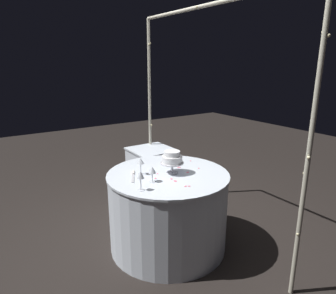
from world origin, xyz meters
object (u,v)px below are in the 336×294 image
decorative_arch (207,92)px  main_table (168,210)px  cake_knife (133,175)px  wine_glass_1 (141,176)px  tiered_cake (172,158)px  wine_glass_0 (141,162)px  wine_glass_2 (152,170)px  side_table (152,177)px

decorative_arch → main_table: decorative_arch is taller
cake_knife → wine_glass_1: bearing=-16.4°
tiered_cake → wine_glass_0: size_ratio=1.38×
wine_glass_0 → wine_glass_2: 0.22m
tiered_cake → cake_knife: bearing=-112.1°
wine_glass_1 → cake_knife: bearing=163.6°
main_table → cake_knife: size_ratio=4.31×
wine_glass_0 → wine_glass_1: 0.37m
wine_glass_0 → cake_knife: bearing=-89.9°
wine_glass_1 → cake_knife: 0.36m
decorative_arch → tiered_cake: bearing=-87.9°
main_table → cake_knife: 0.51m
wine_glass_0 → cake_knife: (0.00, -0.08, -0.12)m
wine_glass_1 → decorative_arch: bearing=103.2°
decorative_arch → main_table: size_ratio=1.98×
main_table → side_table: main_table is taller
tiered_cake → wine_glass_2: size_ratio=1.55×
decorative_arch → side_table: size_ratio=3.10×
tiered_cake → wine_glass_1: tiered_cake is taller
decorative_arch → wine_glass_0: (-0.12, -0.68, -0.62)m
side_table → wine_glass_0: (0.77, -0.57, 0.52)m
wine_glass_1 → wine_glass_2: bearing=121.5°
side_table → tiered_cake: (0.90, -0.31, 0.54)m
decorative_arch → tiered_cake: 0.73m
side_table → wine_glass_1: wine_glass_1 is taller
side_table → cake_knife: size_ratio=2.76×
main_table → cake_knife: cake_knife is taller
side_table → cake_knife: bearing=-40.4°
wine_glass_2 → decorative_arch: bearing=97.9°
wine_glass_0 → wine_glass_1: wine_glass_1 is taller
cake_knife → decorative_arch: bearing=80.8°
side_table → cake_knife: 1.08m
decorative_arch → main_table: (-0.00, -0.45, -1.12)m
wine_glass_1 → wine_glass_2: (-0.10, 0.17, -0.02)m
wine_glass_0 → cake_knife: size_ratio=0.59×
wine_glass_0 → wine_glass_2: (0.22, -0.01, -0.02)m
main_table → wine_glass_1: size_ratio=6.93×
side_table → wine_glass_0: 1.09m
cake_knife → tiered_cake: bearing=67.9°
main_table → wine_glass_2: size_ratio=8.16×
wine_glass_0 → wine_glass_1: size_ratio=0.95×
decorative_arch → side_table: 1.45m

